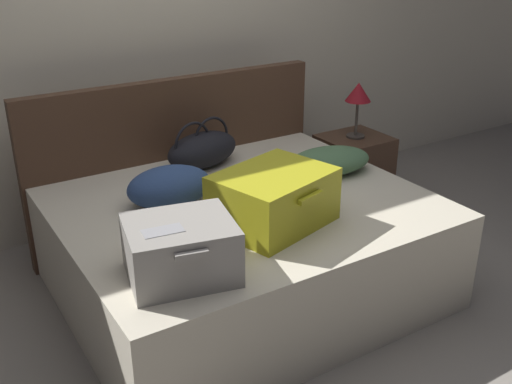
{
  "coord_description": "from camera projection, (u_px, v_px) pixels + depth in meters",
  "views": [
    {
      "loc": [
        -1.46,
        -2.05,
        1.86
      ],
      "look_at": [
        0.0,
        0.28,
        0.64
      ],
      "focal_mm": 42.28,
      "sensor_mm": 36.0,
      "label": 1
    }
  ],
  "objects": [
    {
      "name": "pillow_near_headboard",
      "position": [
        330.0,
        161.0,
        3.48
      ],
      "size": [
        0.54,
        0.38,
        0.15
      ],
      "primitive_type": "ellipsoid",
      "rotation": [
        0.0,
        0.0,
        -0.16
      ],
      "color": "#4C724C",
      "rests_on": "bed"
    },
    {
      "name": "headboard",
      "position": [
        177.0,
        160.0,
        3.78
      ],
      "size": [
        1.9,
        0.08,
        1.03
      ],
      "primitive_type": "cube",
      "color": "#4C3323",
      "rests_on": "ground"
    },
    {
      "name": "table_lamp",
      "position": [
        358.0,
        95.0,
        4.02
      ],
      "size": [
        0.17,
        0.17,
        0.38
      ],
      "color": "#3F3833",
      "rests_on": "nightstand"
    },
    {
      "name": "ground_plane",
      "position": [
        286.0,
        327.0,
        3.05
      ],
      "size": [
        12.0,
        12.0,
        0.0
      ],
      "primitive_type": "plane",
      "color": "gray"
    },
    {
      "name": "hard_case_large",
      "position": [
        273.0,
        198.0,
        2.86
      ],
      "size": [
        0.62,
        0.54,
        0.27
      ],
      "rotation": [
        0.0,
        0.0,
        0.28
      ],
      "color": "gold",
      "rests_on": "bed"
    },
    {
      "name": "duffel_bag",
      "position": [
        202.0,
        149.0,
        3.56
      ],
      "size": [
        0.52,
        0.36,
        0.29
      ],
      "rotation": [
        0.0,
        0.0,
        0.22
      ],
      "color": "black",
      "rests_on": "bed"
    },
    {
      "name": "pillow_center_head",
      "position": [
        170.0,
        187.0,
        3.06
      ],
      "size": [
        0.46,
        0.34,
        0.21
      ],
      "primitive_type": "ellipsoid",
      "rotation": [
        0.0,
        0.0,
        -0.09
      ],
      "color": "navy",
      "rests_on": "bed"
    },
    {
      "name": "back_wall",
      "position": [
        141.0,
        23.0,
        3.8
      ],
      "size": [
        8.0,
        0.1,
        2.6
      ],
      "primitive_type": "cube",
      "color": "beige",
      "rests_on": "ground"
    },
    {
      "name": "nightstand",
      "position": [
        353.0,
        173.0,
        4.25
      ],
      "size": [
        0.44,
        0.4,
        0.53
      ],
      "primitive_type": "cube",
      "color": "#4C3323",
      "rests_on": "ground"
    },
    {
      "name": "hard_case_medium",
      "position": [
        181.0,
        249.0,
        2.43
      ],
      "size": [
        0.5,
        0.44,
        0.24
      ],
      "rotation": [
        0.0,
        0.0,
        -0.21
      ],
      "color": "gray",
      "rests_on": "bed"
    },
    {
      "name": "bed",
      "position": [
        245.0,
        247.0,
        3.25
      ],
      "size": [
        1.86,
        1.55,
        0.54
      ],
      "primitive_type": "cube",
      "color": "beige",
      "rests_on": "ground"
    }
  ]
}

